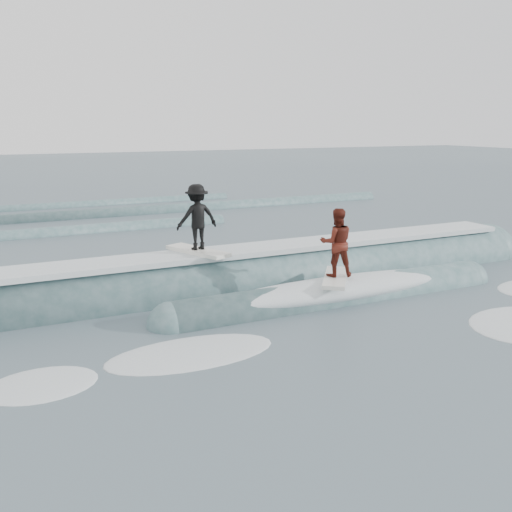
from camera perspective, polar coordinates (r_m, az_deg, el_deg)
name	(u,v)px	position (r m, az deg, el deg)	size (l,w,h in m)	color
ground	(312,331)	(12.76, 5.60, -7.47)	(160.00, 160.00, 0.00)	#384852
breaking_wave	(258,287)	(15.77, 0.19, -3.16)	(20.74, 3.81, 2.07)	#355759
surfer_black	(197,220)	(15.11, -5.92, 3.62)	(1.27, 2.06, 1.83)	white
surfer_red	(336,246)	(14.57, 8.04, 0.99)	(1.63, 1.94, 1.84)	white
whitewater	(456,335)	(13.18, 19.33, -7.49)	(15.17, 6.25, 0.10)	white
far_swells	(91,218)	(28.55, -16.16, 3.63)	(33.37, 8.65, 0.80)	#355759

